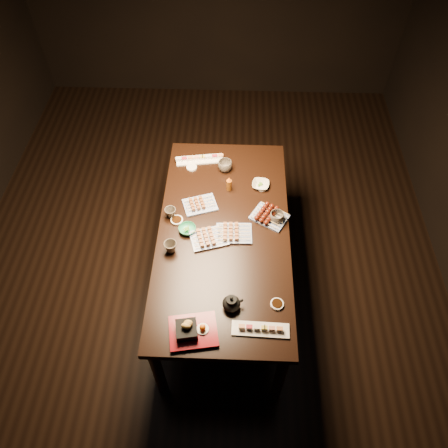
{
  "coord_description": "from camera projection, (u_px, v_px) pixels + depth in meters",
  "views": [
    {
      "loc": [
        0.25,
        -2.1,
        3.12
      ],
      "look_at": [
        0.18,
        -0.21,
        0.77
      ],
      "focal_mm": 35.0,
      "sensor_mm": 36.0,
      "label": 1
    }
  ],
  "objects": [
    {
      "name": "edamame_bowl_green",
      "position": [
        187.0,
        229.0,
        2.98
      ],
      "size": [
        0.15,
        0.15,
        0.04
      ],
      "primitive_type": "imported",
      "rotation": [
        0.0,
        0.0,
        0.34
      ],
      "color": "#339D6A",
      "rests_on": "dining_table"
    },
    {
      "name": "yakitori_plate_right",
      "position": [
        234.0,
        232.0,
        2.95
      ],
      "size": [
        0.25,
        0.18,
        0.06
      ],
      "primitive_type": null,
      "rotation": [
        0.0,
        0.0,
        0.03
      ],
      "color": "#828EB6",
      "rests_on": "dining_table"
    },
    {
      "name": "edamame_bowl_cream",
      "position": [
        261.0,
        185.0,
        3.25
      ],
      "size": [
        0.14,
        0.14,
        0.03
      ],
      "primitive_type": "imported",
      "rotation": [
        0.0,
        0.0,
        -0.16
      ],
      "color": "beige",
      "rests_on": "dining_table"
    },
    {
      "name": "chopsticks_near",
      "position": [
        200.0,
        326.0,
        2.55
      ],
      "size": [
        0.15,
        0.19,
        0.01
      ],
      "primitive_type": null,
      "rotation": [
        0.0,
        0.0,
        0.93
      ],
      "color": "black",
      "rests_on": "dining_table"
    },
    {
      "name": "sauce_dish_east",
      "position": [
        262.0,
        187.0,
        3.25
      ],
      "size": [
        0.09,
        0.09,
        0.01
      ],
      "primitive_type": "cylinder",
      "rotation": [
        0.0,
        0.0,
        -0.22
      ],
      "color": "white",
      "rests_on": "dining_table"
    },
    {
      "name": "teacup_far_left",
      "position": [
        171.0,
        213.0,
        3.05
      ],
      "size": [
        0.1,
        0.1,
        0.07
      ],
      "primitive_type": "imported",
      "rotation": [
        0.0,
        0.0,
        -0.3
      ],
      "color": "#50483D",
      "rests_on": "dining_table"
    },
    {
      "name": "teacup_near_left",
      "position": [
        171.0,
        247.0,
        2.86
      ],
      "size": [
        0.1,
        0.1,
        0.08
      ],
      "primitive_type": "imported",
      "rotation": [
        0.0,
        0.0,
        0.25
      ],
      "color": "#50483D",
      "rests_on": "dining_table"
    },
    {
      "name": "tempura_tray",
      "position": [
        193.0,
        328.0,
        2.49
      ],
      "size": [
        0.31,
        0.26,
        0.1
      ],
      "primitive_type": null,
      "rotation": [
        0.0,
        0.0,
        0.17
      ],
      "color": "black",
      "rests_on": "dining_table"
    },
    {
      "name": "chopsticks_se",
      "position": [
        271.0,
        328.0,
        2.54
      ],
      "size": [
        0.22,
        0.02,
        0.01
      ],
      "primitive_type": null,
      "rotation": [
        0.0,
        0.0,
        0.01
      ],
      "color": "black",
      "rests_on": "dining_table"
    },
    {
      "name": "ground",
      "position": [
        204.0,
        260.0,
        3.75
      ],
      "size": [
        5.0,
        5.0,
        0.0
      ],
      "primitive_type": "plane",
      "color": "black",
      "rests_on": "ground"
    },
    {
      "name": "dining_table",
      "position": [
        224.0,
        262.0,
        3.29
      ],
      "size": [
        0.9,
        1.8,
        0.75
      ],
      "primitive_type": "cube",
      "rotation": [
        0.0,
        0.0,
        -0.0
      ],
      "color": "black",
      "rests_on": "ground"
    },
    {
      "name": "yakitori_plate_left",
      "position": [
        200.0,
        203.0,
        3.12
      ],
      "size": [
        0.27,
        0.23,
        0.06
      ],
      "primitive_type": null,
      "rotation": [
        0.0,
        0.0,
        0.32
      ],
      "color": "#828EB6",
      "rests_on": "dining_table"
    },
    {
      "name": "sauce_dish_nw",
      "position": [
        192.0,
        167.0,
        3.38
      ],
      "size": [
        0.08,
        0.08,
        0.01
      ],
      "primitive_type": "cylinder",
      "rotation": [
        0.0,
        0.0,
        0.04
      ],
      "color": "white",
      "rests_on": "dining_table"
    },
    {
      "name": "tsukune_plate",
      "position": [
        269.0,
        215.0,
        3.05
      ],
      "size": [
        0.3,
        0.27,
        0.06
      ],
      "primitive_type": null,
      "rotation": [
        0.0,
        0.0,
        -0.52
      ],
      "color": "#828EB6",
      "rests_on": "dining_table"
    },
    {
      "name": "yakitori_plate_center",
      "position": [
        209.0,
        236.0,
        2.93
      ],
      "size": [
        0.29,
        0.24,
        0.06
      ],
      "primitive_type": null,
      "rotation": [
        0.0,
        0.0,
        0.3
      ],
      "color": "#828EB6",
      "rests_on": "dining_table"
    },
    {
      "name": "sushi_platter_far",
      "position": [
        200.0,
        158.0,
        3.42
      ],
      "size": [
        0.38,
        0.16,
        0.04
      ],
      "primitive_type": null,
      "rotation": [
        0.0,
        0.0,
        3.29
      ],
      "color": "white",
      "rests_on": "dining_table"
    },
    {
      "name": "condiment_bottle",
      "position": [
        229.0,
        184.0,
        3.2
      ],
      "size": [
        0.04,
        0.04,
        0.12
      ],
      "primitive_type": "cylinder",
      "rotation": [
        0.0,
        0.0,
        -0.01
      ],
      "color": "brown",
      "rests_on": "dining_table"
    },
    {
      "name": "sauce_dish_west",
      "position": [
        177.0,
        220.0,
        3.05
      ],
      "size": [
        0.11,
        0.11,
        0.02
      ],
      "primitive_type": "cylinder",
      "rotation": [
        0.0,
        0.0,
        0.34
      ],
      "color": "white",
      "rests_on": "dining_table"
    },
    {
      "name": "teacup_mid_right",
      "position": [
        277.0,
        217.0,
        3.02
      ],
      "size": [
        0.12,
        0.12,
        0.08
      ],
      "primitive_type": "imported",
      "rotation": [
        0.0,
        0.0,
        0.19
      ],
      "color": "#50483D",
      "rests_on": "dining_table"
    },
    {
      "name": "teapot",
      "position": [
        231.0,
        302.0,
        2.59
      ],
      "size": [
        0.16,
        0.16,
        0.11
      ],
      "primitive_type": null,
      "rotation": [
        0.0,
        0.0,
        0.24
      ],
      "color": "black",
      "rests_on": "dining_table"
    },
    {
      "name": "sauce_dish_se",
      "position": [
        277.0,
        304.0,
        2.64
      ],
      "size": [
        0.11,
        0.11,
        0.01
      ],
      "primitive_type": "cylinder",
      "rotation": [
        0.0,
        0.0,
        -0.38
      ],
      "color": "white",
      "rests_on": "dining_table"
    },
    {
      "name": "teacup_far_right",
      "position": [
        225.0,
        166.0,
        3.34
      ],
      "size": [
        0.13,
        0.13,
        0.09
      ],
      "primitive_type": "imported",
      "rotation": [
        0.0,
        0.0,
        -0.2
      ],
      "color": "#50483D",
      "rests_on": "dining_table"
    },
    {
      "name": "sushi_platter_near",
      "position": [
        261.0,
        328.0,
        2.52
      ],
      "size": [
        0.34,
        0.1,
        0.04
      ],
      "primitive_type": null,
      "rotation": [
        0.0,
        0.0,
        -0.03
      ],
      "color": "white",
      "rests_on": "dining_table"
    }
  ]
}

